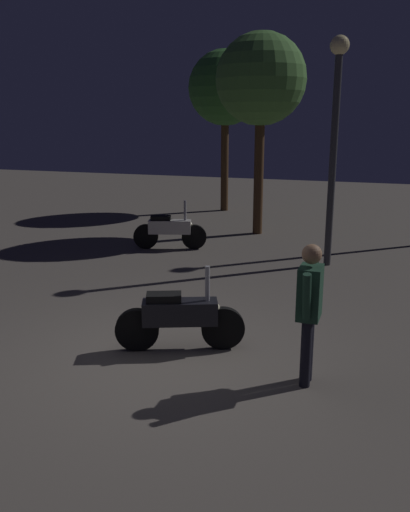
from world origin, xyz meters
The scene contains 7 objects.
ground_plane centered at (0.00, 0.00, 0.00)m, with size 40.00×40.00×0.00m, color #605951.
motorcycle_black_foreground centered at (0.15, 0.35, 0.44)m, with size 1.58×0.70×1.11m.
motorcycle_white_parked_left centered at (-2.05, 5.39, 0.44)m, with size 1.62×0.57×1.11m.
person_rider_beside centered at (1.82, -0.04, 0.95)m, with size 0.24×0.66×1.61m.
streetlamp_far centered at (1.50, 5.13, 2.83)m, with size 0.36×0.36×4.37m.
tree_left_bg centered at (-0.54, 7.66, 3.76)m, with size 2.20×2.20×4.89m.
tree_center_bg centered at (-2.36, 10.78, 3.74)m, with size 2.26×2.26×4.91m.
Camera 1 is at (2.50, -5.65, 2.91)m, focal length 37.77 mm.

